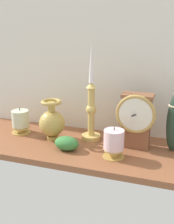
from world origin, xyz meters
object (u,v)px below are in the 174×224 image
object	(u,v)px
pillar_candle_near_clock	(114,143)
tall_ceramic_vase	(174,122)
pillar_candle_front	(21,121)
mantel_clock	(136,119)
brass_vase_bulbous	(52,122)
candlestick_tall_left	(91,108)

from	to	relation	value
pillar_candle_near_clock	tall_ceramic_vase	xyz separation A→B (cm)	(19.89, 12.48, 5.94)
tall_ceramic_vase	pillar_candle_front	bearing A→B (deg)	-177.91
mantel_clock	tall_ceramic_vase	size ratio (longest dim) A/B	0.95
brass_vase_bulbous	pillar_candle_front	xyz separation A→B (cm)	(-16.49, 2.26, -2.36)
tall_ceramic_vase	pillar_candle_near_clock	bearing A→B (deg)	-147.88
brass_vase_bulbous	mantel_clock	bearing A→B (deg)	5.50
pillar_candle_front	pillar_candle_near_clock	size ratio (longest dim) A/B	0.98
candlestick_tall_left	brass_vase_bulbous	xyz separation A→B (cm)	(-15.25, -5.49, -5.82)
candlestick_tall_left	pillar_candle_near_clock	distance (cm)	20.18
candlestick_tall_left	tall_ceramic_vase	size ratio (longest dim) A/B	1.75
mantel_clock	candlestick_tall_left	world-z (taller)	candlestick_tall_left
mantel_clock	pillar_candle_front	xyz separation A→B (cm)	(-50.63, -1.02, -6.22)
brass_vase_bulbous	pillar_candle_near_clock	world-z (taller)	brass_vase_bulbous
pillar_candle_near_clock	tall_ceramic_vase	size ratio (longest dim) A/B	0.51
mantel_clock	pillar_candle_near_clock	size ratio (longest dim) A/B	1.87
candlestick_tall_left	tall_ceramic_vase	xyz separation A→B (cm)	(32.84, -0.87, -1.88)
mantel_clock	pillar_candle_near_clock	world-z (taller)	mantel_clock
tall_ceramic_vase	mantel_clock	bearing A→B (deg)	-174.55
mantel_clock	brass_vase_bulbous	bearing A→B (deg)	-174.50
mantel_clock	brass_vase_bulbous	size ratio (longest dim) A/B	1.29
mantel_clock	brass_vase_bulbous	world-z (taller)	mantel_clock
pillar_candle_front	tall_ceramic_vase	bearing A→B (deg)	2.09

